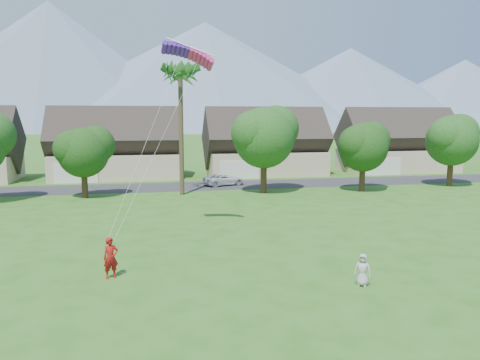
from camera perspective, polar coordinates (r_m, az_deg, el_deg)
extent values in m
plane|color=#2D6019|center=(18.77, 6.26, -15.65)|extent=(500.00, 500.00, 0.00)
cube|color=#2D2D30|center=(51.23, -5.30, -0.73)|extent=(90.00, 7.00, 0.01)
imported|color=#9E1412|center=(22.71, -15.48, -9.14)|extent=(0.82, 0.67, 1.92)
imported|color=#B9B8B4|center=(21.71, 14.72, -10.55)|extent=(0.85, 0.78, 1.45)
imported|color=white|center=(51.54, -2.02, 0.06)|extent=(5.04, 3.59, 1.27)
cone|color=slate|center=(282.20, -22.01, 12.67)|extent=(190.00, 190.00, 70.00)
cone|color=slate|center=(279.66, -4.17, 12.42)|extent=(240.00, 240.00, 62.00)
cone|color=slate|center=(304.00, 13.23, 10.72)|extent=(200.00, 200.00, 50.00)
cone|color=slate|center=(344.65, 25.58, 9.37)|extent=(180.00, 180.00, 45.00)
cube|color=beige|center=(59.82, -14.85, 1.69)|extent=(15.00, 8.00, 3.00)
cube|color=#382D28|center=(59.59, -14.96, 4.83)|extent=(15.75, 8.15, 8.15)
cube|color=silver|center=(56.27, -19.35, 0.74)|extent=(4.80, 0.12, 2.20)
cube|color=beige|center=(61.64, 3.07, 2.10)|extent=(15.00, 8.00, 3.00)
cube|color=#382D28|center=(61.41, 3.09, 5.15)|extent=(15.75, 8.15, 8.15)
cube|color=silver|center=(56.81, -0.02, 1.24)|extent=(4.80, 0.12, 2.20)
cube|color=beige|center=(68.86, 18.58, 2.29)|extent=(15.00, 8.00, 3.00)
cube|color=#382D28|center=(68.66, 18.70, 5.02)|extent=(15.75, 8.15, 8.15)
cube|color=silver|center=(63.33, 17.10, 1.56)|extent=(4.80, 0.12, 2.20)
cylinder|color=#47301C|center=(45.71, -18.40, -0.72)|extent=(0.56, 0.56, 2.18)
sphere|color=#214916|center=(45.39, -18.57, 3.19)|extent=(4.62, 4.62, 4.62)
cylinder|color=#47301C|center=(46.22, 2.90, 0.15)|extent=(0.62, 0.62, 2.82)
sphere|color=#214916|center=(45.87, 2.93, 5.17)|extent=(5.98, 5.98, 5.98)
cylinder|color=#47301C|center=(48.76, 14.65, -0.01)|extent=(0.58, 0.58, 2.30)
sphere|color=#214916|center=(48.45, 14.78, 3.88)|extent=(4.90, 4.90, 4.90)
cylinder|color=#47301C|center=(55.67, 24.21, 0.62)|extent=(0.60, 0.60, 2.56)
sphere|color=#214916|center=(55.38, 24.42, 4.40)|extent=(5.44, 5.44, 5.44)
cylinder|color=#4C3D26|center=(45.06, -7.18, 5.76)|extent=(0.44, 0.44, 12.00)
sphere|color=#286021|center=(45.30, -7.32, 13.75)|extent=(3.00, 3.00, 3.00)
cube|color=#4E17B2|center=(29.36, -7.85, 15.18)|extent=(1.66, 1.14, 0.50)
cube|color=#D4277A|center=(29.51, -4.68, 15.19)|extent=(1.66, 1.14, 0.50)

